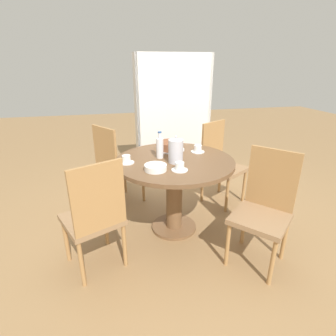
% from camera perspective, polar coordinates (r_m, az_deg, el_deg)
% --- Properties ---
extents(ground_plane, '(14.00, 14.00, 0.00)m').
position_cam_1_polar(ground_plane, '(2.81, 1.29, -12.83)').
color(ground_plane, '#937047').
extents(dining_table, '(1.12, 1.12, 0.76)m').
position_cam_1_polar(dining_table, '(2.52, 1.40, -1.92)').
color(dining_table, brown).
rests_on(dining_table, ground_plane).
extents(chair_a, '(0.59, 0.59, 0.97)m').
position_cam_1_polar(chair_a, '(2.30, 20.16, -8.04)').
color(chair_a, '#A87A47').
rests_on(chair_a, ground_plane).
extents(chair_b, '(0.58, 0.58, 0.97)m').
position_cam_1_polar(chair_b, '(3.20, 11.30, 1.36)').
color(chair_b, '#A87A47').
rests_on(chair_b, ground_plane).
extents(chair_c, '(0.58, 0.58, 0.97)m').
position_cam_1_polar(chair_c, '(3.10, -11.26, 0.67)').
color(chair_c, '#A87A47').
rests_on(chair_c, ground_plane).
extents(chair_d, '(0.56, 0.56, 0.97)m').
position_cam_1_polar(chair_d, '(2.13, -15.69, -9.96)').
color(chair_d, '#A87A47').
rests_on(chair_d, ground_plane).
extents(bookshelf, '(1.04, 0.28, 1.73)m').
position_cam_1_polar(bookshelf, '(3.78, 1.22, 10.18)').
color(bookshelf, silver).
rests_on(bookshelf, ground_plane).
extents(coffee_pot, '(0.13, 0.13, 0.25)m').
position_cam_1_polar(coffee_pot, '(2.35, 1.69, 3.88)').
color(coffee_pot, silver).
rests_on(coffee_pot, dining_table).
extents(water_bottle, '(0.07, 0.07, 0.26)m').
position_cam_1_polar(water_bottle, '(2.47, -1.79, 4.53)').
color(water_bottle, silver).
rests_on(water_bottle, dining_table).
extents(cake_main, '(0.29, 0.29, 0.09)m').
position_cam_1_polar(cake_main, '(2.72, 0.56, 4.81)').
color(cake_main, silver).
rests_on(cake_main, dining_table).
extents(cup_a, '(0.14, 0.14, 0.07)m').
position_cam_1_polar(cup_a, '(2.20, 2.56, 0.20)').
color(cup_a, silver).
rests_on(cup_a, dining_table).
extents(cup_b, '(0.14, 0.14, 0.07)m').
position_cam_1_polar(cup_b, '(2.39, -9.04, 1.76)').
color(cup_b, silver).
rests_on(cup_b, dining_table).
extents(cup_c, '(0.14, 0.14, 0.07)m').
position_cam_1_polar(cup_c, '(2.68, 6.50, 4.08)').
color(cup_c, silver).
rests_on(cup_c, dining_table).
extents(plate_stack, '(0.19, 0.19, 0.05)m').
position_cam_1_polar(plate_stack, '(2.20, -2.72, 0.11)').
color(plate_stack, white).
rests_on(plate_stack, dining_table).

